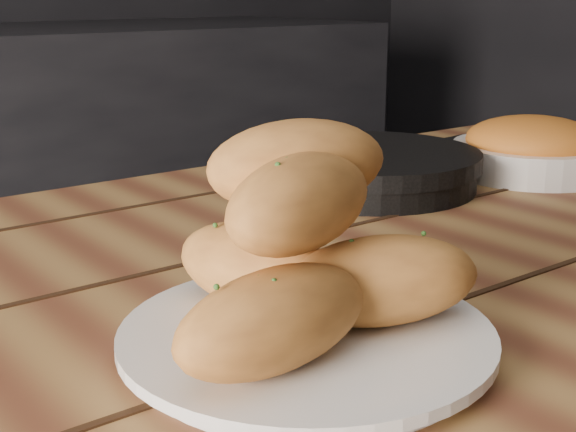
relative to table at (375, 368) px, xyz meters
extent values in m
cube|color=olive|center=(0.00, 0.00, 0.08)|extent=(1.48, 0.86, 0.04)
cylinder|color=brown|center=(0.65, 0.35, -0.29)|extent=(0.07, 0.07, 0.71)
cylinder|color=white|center=(-0.16, -0.10, 0.11)|extent=(0.22, 0.22, 0.01)
cylinder|color=white|center=(-0.16, -0.10, 0.11)|extent=(0.25, 0.25, 0.01)
ellipsoid|color=#C88137|center=(-0.21, -0.13, 0.15)|extent=(0.15, 0.08, 0.06)
ellipsoid|color=#C88137|center=(-0.12, -0.12, 0.15)|extent=(0.15, 0.11, 0.06)
ellipsoid|color=#C88137|center=(-0.17, -0.05, 0.15)|extent=(0.10, 0.14, 0.06)
ellipsoid|color=#C88137|center=(-0.17, -0.11, 0.21)|extent=(0.15, 0.11, 0.06)
ellipsoid|color=#C88137|center=(-0.15, -0.07, 0.22)|extent=(0.14, 0.09, 0.06)
cylinder|color=black|center=(0.18, 0.21, 0.12)|extent=(0.26, 0.26, 0.03)
cylinder|color=black|center=(0.18, 0.21, 0.14)|extent=(0.27, 0.27, 0.02)
cube|color=black|center=(0.38, 0.23, 0.13)|extent=(0.14, 0.04, 0.01)
cylinder|color=white|center=(0.40, 0.13, 0.12)|extent=(0.20, 0.20, 0.04)
ellipsoid|color=orange|center=(0.40, 0.13, 0.15)|extent=(0.17, 0.17, 0.06)
camera|label=1|loc=(-0.47, -0.48, 0.33)|focal=50.00mm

